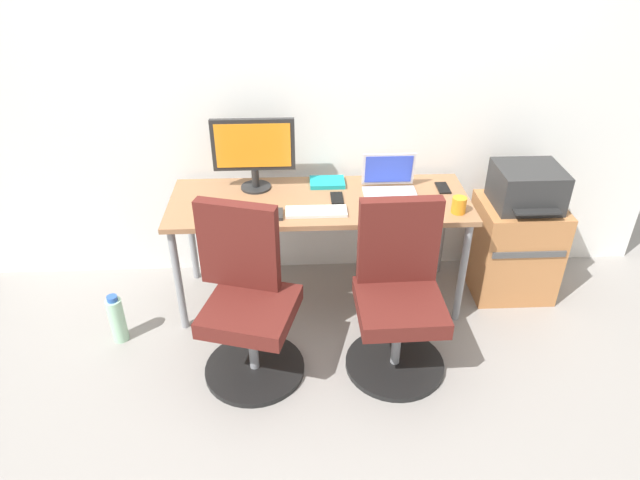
{
  "coord_description": "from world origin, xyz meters",
  "views": [
    {
      "loc": [
        -0.13,
        -2.91,
        2.25
      ],
      "look_at": [
        0.0,
        -0.05,
        0.46
      ],
      "focal_mm": 31.85,
      "sensor_mm": 36.0,
      "label": 1
    }
  ],
  "objects": [
    {
      "name": "ground_plane",
      "position": [
        0.0,
        0.0,
        0.0
      ],
      "size": [
        5.28,
        5.28,
        0.0
      ],
      "primitive_type": "plane",
      "color": "gray"
    },
    {
      "name": "back_wall",
      "position": [
        0.0,
        0.38,
        1.3
      ],
      "size": [
        4.4,
        0.04,
        2.6
      ],
      "primitive_type": "cube",
      "color": "white",
      "rests_on": "ground"
    },
    {
      "name": "desk",
      "position": [
        0.0,
        0.0,
        0.64
      ],
      "size": [
        1.74,
        0.61,
        0.71
      ],
      "color": "#996B47",
      "rests_on": "ground"
    },
    {
      "name": "office_chair_left",
      "position": [
        -0.4,
        -0.58,
        0.42
      ],
      "size": [
        0.55,
        0.55,
        0.94
      ],
      "color": "black",
      "rests_on": "ground"
    },
    {
      "name": "office_chair_right",
      "position": [
        0.38,
        -0.58,
        0.42
      ],
      "size": [
        0.54,
        0.54,
        0.94
      ],
      "color": "black",
      "rests_on": "ground"
    },
    {
      "name": "side_cabinet",
      "position": [
        1.23,
        0.04,
        0.31
      ],
      "size": [
        0.49,
        0.44,
        0.62
      ],
      "color": "#B77542",
      "rests_on": "ground"
    },
    {
      "name": "printer",
      "position": [
        1.23,
        0.04,
        0.74
      ],
      "size": [
        0.38,
        0.4,
        0.24
      ],
      "color": "#2D2D2D",
      "rests_on": "side_cabinet"
    },
    {
      "name": "water_bottle_on_floor",
      "position": [
        -1.18,
        -0.35,
        0.15
      ],
      "size": [
        0.09,
        0.09,
        0.31
      ],
      "color": "#A5D8B2",
      "rests_on": "ground"
    },
    {
      "name": "desktop_monitor",
      "position": [
        -0.38,
        0.16,
        0.96
      ],
      "size": [
        0.48,
        0.18,
        0.43
      ],
      "color": "#262626",
      "rests_on": "desk"
    },
    {
      "name": "open_laptop",
      "position": [
        0.41,
        0.06,
        0.76
      ],
      "size": [
        0.31,
        0.26,
        0.23
      ],
      "color": "silver",
      "rests_on": "desk"
    },
    {
      "name": "keyboard_by_monitor",
      "position": [
        -0.38,
        -0.18,
        0.72
      ],
      "size": [
        0.34,
        0.12,
        0.02
      ],
      "primitive_type": "cube",
      "color": "#2D2D2D",
      "rests_on": "desk"
    },
    {
      "name": "keyboard_by_laptop",
      "position": [
        -0.03,
        -0.16,
        0.72
      ],
      "size": [
        0.34,
        0.12,
        0.02
      ],
      "primitive_type": "cube",
      "color": "silver",
      "rests_on": "desk"
    },
    {
      "name": "mouse_by_monitor",
      "position": [
        0.6,
        -0.23,
        0.72
      ],
      "size": [
        0.06,
        0.1,
        0.03
      ],
      "primitive_type": "ellipsoid",
      "color": "#B7B7B7",
      "rests_on": "desk"
    },
    {
      "name": "mouse_by_laptop",
      "position": [
        0.45,
        -0.23,
        0.72
      ],
      "size": [
        0.06,
        0.1,
        0.03
      ],
      "primitive_type": "ellipsoid",
      "color": "#515156",
      "rests_on": "desk"
    },
    {
      "name": "coffee_mug",
      "position": [
        0.76,
        -0.19,
        0.75
      ],
      "size": [
        0.08,
        0.08,
        0.09
      ],
      "primitive_type": "cylinder",
      "color": "orange",
      "rests_on": "desk"
    },
    {
      "name": "pen_cup",
      "position": [
        0.42,
        0.24,
        0.76
      ],
      "size": [
        0.07,
        0.07,
        0.1
      ],
      "primitive_type": "cylinder",
      "color": "slate",
      "rests_on": "desk"
    },
    {
      "name": "phone_near_laptop",
      "position": [
        0.1,
        0.0,
        0.71
      ],
      "size": [
        0.07,
        0.14,
        0.01
      ],
      "primitive_type": "cube",
      "color": "black",
      "rests_on": "desk"
    },
    {
      "name": "phone_near_monitor",
      "position": [
        0.75,
        0.1,
        0.71
      ],
      "size": [
        0.07,
        0.14,
        0.01
      ],
      "primitive_type": "cube",
      "color": "black",
      "rests_on": "desk"
    },
    {
      "name": "notebook",
      "position": [
        0.06,
        0.19,
        0.72
      ],
      "size": [
        0.21,
        0.15,
        0.03
      ],
      "primitive_type": "cube",
      "color": "teal",
      "rests_on": "desk"
    }
  ]
}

